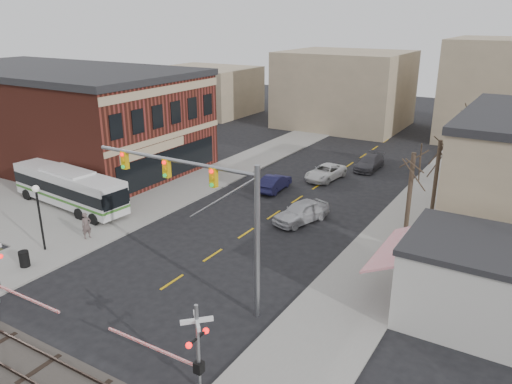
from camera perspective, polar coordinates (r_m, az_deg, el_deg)
ground at (r=28.30m, az=-12.25°, el=-11.77°), size 160.00×160.00×0.00m
sidewalk_west at (r=47.99m, az=-4.37°, el=1.97°), size 5.00×60.00×0.12m
sidewalk_east at (r=40.59m, az=18.10°, el=-2.32°), size 5.00×60.00×0.12m
rail_tracks at (r=24.24m, az=-25.96°, el=-19.14°), size 160.00×3.91×0.14m
brick_building at (r=56.11m, az=-21.87°, el=8.21°), size 30.40×15.40×9.60m
awning_shop at (r=27.13m, az=25.23°, el=-9.54°), size 9.74×6.20×4.30m
tree_east_a at (r=31.87m, az=17.00°, el=-1.55°), size 0.28×0.28×6.75m
tree_east_b at (r=37.44m, az=19.79°, el=0.90°), size 0.28×0.28×6.30m
tree_east_c at (r=44.90m, az=22.30°, el=4.17°), size 0.28×0.28×7.20m
transit_bus at (r=42.03m, az=-20.58°, el=0.50°), size 11.67×3.56×2.96m
traffic_signal_mast at (r=25.14m, az=-5.37°, el=-0.90°), size 10.31×0.30×8.00m
rr_crossing_east at (r=21.13m, az=-7.60°, el=-17.02°), size 5.60×1.36×4.00m
street_lamp at (r=34.29m, az=-23.64°, el=-1.30°), size 0.44×0.44×4.41m
trash_bin at (r=33.46m, az=-24.96°, el=-6.94°), size 0.60×0.60×0.99m
car_a at (r=37.02m, az=5.19°, el=-2.26°), size 3.23×5.07×1.61m
car_b at (r=43.62m, az=2.14°, el=1.08°), size 1.74×4.33×1.40m
car_c at (r=47.03m, az=7.94°, el=2.25°), size 2.78×5.08×1.35m
car_d at (r=50.89m, az=12.81°, el=3.30°), size 1.94×4.75×1.38m
pedestrian_near at (r=35.77m, az=-18.81°, el=-3.66°), size 0.63×0.78×1.85m
pedestrian_far at (r=38.64m, az=-16.45°, el=-1.75°), size 1.04×1.09×1.76m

